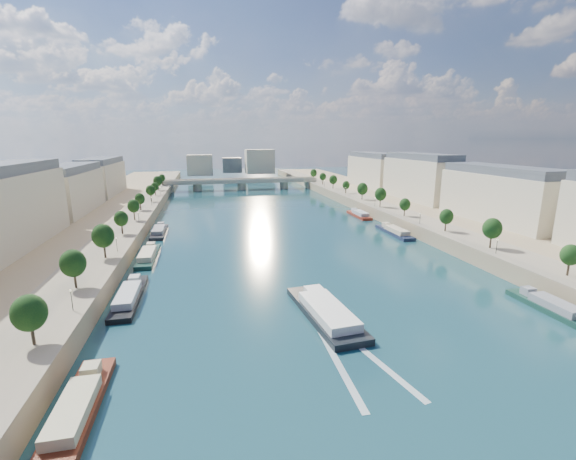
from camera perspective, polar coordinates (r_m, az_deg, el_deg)
name	(u,v)px	position (r m, az deg, el deg)	size (l,w,h in m)	color
ground	(277,235)	(151.27, -1.61, -0.67)	(700.00, 700.00, 0.00)	#0C3035
quay_left	(77,238)	(154.86, -28.80, -1.07)	(44.00, 520.00, 5.00)	#9E8460
quay_right	(441,220)	(178.32, 21.76, 1.35)	(44.00, 520.00, 5.00)	#9E8460
pave_left	(121,229)	(150.64, -23.44, 0.13)	(14.00, 520.00, 0.10)	gray
pave_right	(410,216)	(169.95, 17.63, 2.00)	(14.00, 520.00, 0.10)	gray
trees_left	(127,213)	(151.14, -22.75, 2.34)	(4.80, 268.80, 8.26)	#382B1E
trees_right	(395,200)	(176.69, 15.59, 4.34)	(4.80, 268.80, 8.26)	#382B1E
lamps_left	(129,227)	(139.62, -22.49, 0.39)	(0.36, 200.36, 4.28)	black
lamps_right	(395,208)	(171.60, 15.57, 3.18)	(0.36, 200.36, 4.28)	black
buildings_left	(44,195)	(167.82, -32.47, 4.36)	(16.00, 226.00, 23.20)	beige
buildings_right	(454,184)	(193.37, 23.37, 6.27)	(16.00, 226.00, 23.20)	beige
skyline	(236,163)	(365.68, -7.65, 9.79)	(79.00, 42.00, 22.00)	beige
bridge	(242,183)	(288.12, -6.89, 6.97)	(112.00, 12.00, 8.15)	#C1B79E
tour_barge	(325,312)	(83.21, 5.57, -12.03)	(10.51, 28.62, 3.80)	black
wake	(355,360)	(70.03, 9.91, -18.40)	(10.74, 26.02, 0.04)	silver
moored_barges_left	(129,298)	(97.65, -22.52, -9.23)	(5.00, 157.15, 3.60)	#1D1C3E
moored_barges_right	(447,257)	(129.47, 22.49, -3.75)	(5.00, 160.30, 3.60)	black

